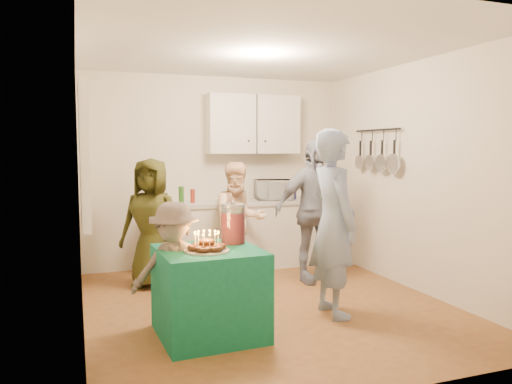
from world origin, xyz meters
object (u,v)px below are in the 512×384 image
object	(u,v)px
party_table	(209,292)
punch_jar	(233,225)
woman_back_left	(151,223)
man_birthday	(333,223)
woman_back_right	(314,211)
child_near_left	(174,271)
counter	(236,236)
microwave	(274,190)
woman_back_center	(239,221)

from	to	relation	value
party_table	punch_jar	world-z (taller)	punch_jar
punch_jar	woman_back_left	distance (m)	1.63
man_birthday	woman_back_right	world-z (taller)	man_birthday
punch_jar	child_near_left	world-z (taller)	child_near_left
counter	woman_back_right	size ratio (longest dim) A/B	1.27
man_birthday	woman_back_right	distance (m)	1.23
counter	punch_jar	xyz separation A→B (m)	(-0.70, -2.12, 0.50)
man_birthday	woman_back_left	bearing A→B (deg)	43.91
man_birthday	child_near_left	bearing A→B (deg)	93.92
party_table	punch_jar	size ratio (longest dim) A/B	2.50
punch_jar	man_birthday	distance (m)	1.00
man_birthday	woman_back_right	size ratio (longest dim) A/B	1.04
counter	party_table	bearing A→B (deg)	-112.94
child_near_left	punch_jar	bearing A→B (deg)	46.16
punch_jar	microwave	bearing A→B (deg)	59.46
counter	microwave	xyz separation A→B (m)	(0.55, 0.00, 0.62)
woman_back_center	party_table	bearing A→B (deg)	-113.09
counter	party_table	xyz separation A→B (m)	(-0.97, -2.30, -0.05)
microwave	punch_jar	size ratio (longest dim) A/B	1.48
woman_back_center	child_near_left	xyz separation A→B (m)	(-1.12, -1.71, -0.14)
counter	child_near_left	bearing A→B (deg)	-119.16
woman_back_right	party_table	bearing A→B (deg)	-143.53
man_birthday	woman_back_center	bearing A→B (deg)	15.64
punch_jar	man_birthday	xyz separation A→B (m)	(1.00, -0.05, -0.03)
microwave	woman_back_center	world-z (taller)	woman_back_center
microwave	man_birthday	world-z (taller)	man_birthday
counter	microwave	size ratio (longest dim) A/B	4.37
counter	woman_back_right	world-z (taller)	woman_back_right
woman_back_left	woman_back_right	size ratio (longest dim) A/B	0.87
microwave	punch_jar	xyz separation A→B (m)	(-1.25, -2.12, -0.12)
party_table	man_birthday	world-z (taller)	man_birthday
punch_jar	woman_back_left	size ratio (longest dim) A/B	0.23
man_birthday	woman_back_center	size ratio (longest dim) A/B	1.24
microwave	party_table	world-z (taller)	microwave
punch_jar	woman_back_center	world-z (taller)	woman_back_center
woman_back_center	woman_back_right	bearing A→B (deg)	-25.50
microwave	punch_jar	world-z (taller)	microwave
man_birthday	woman_back_left	size ratio (longest dim) A/B	1.20
party_table	counter	bearing A→B (deg)	67.06
microwave	woman_back_left	bearing A→B (deg)	-152.23
punch_jar	woman_back_left	xyz separation A→B (m)	(-0.52, 1.54, -0.18)
party_table	woman_back_center	world-z (taller)	woman_back_center
woman_back_center	child_near_left	distance (m)	2.05
party_table	microwave	bearing A→B (deg)	56.50
child_near_left	woman_back_right	bearing A→B (deg)	64.35
party_table	child_near_left	xyz separation A→B (m)	(-0.30, 0.03, 0.21)
party_table	woman_back_center	size ratio (longest dim) A/B	0.59
man_birthday	punch_jar	bearing A→B (deg)	87.21
child_near_left	counter	bearing A→B (deg)	91.86
microwave	man_birthday	bearing A→B (deg)	-87.00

